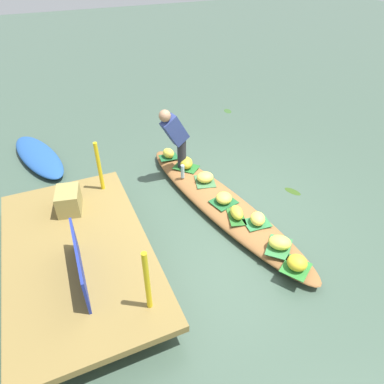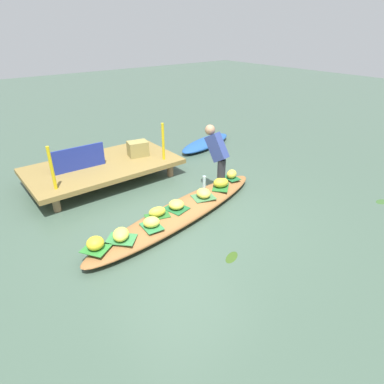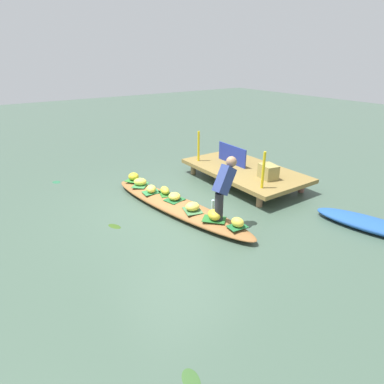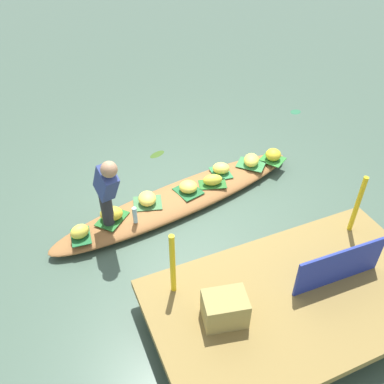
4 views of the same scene
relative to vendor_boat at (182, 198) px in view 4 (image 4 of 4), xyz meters
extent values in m
plane|color=#3E5545|center=(0.00, 0.00, -0.10)|extent=(40.00, 40.00, 0.00)
cube|color=olive|center=(-0.41, 2.32, 0.23)|extent=(3.20, 1.80, 0.10)
cylinder|color=olive|center=(-1.69, 1.60, 0.04)|extent=(0.14, 0.14, 0.29)
cylinder|color=#8D694A|center=(0.87, 1.60, 0.04)|extent=(0.14, 0.14, 0.29)
ellipsoid|color=#905E32|center=(0.00, 0.00, 0.00)|extent=(4.15, 1.46, 0.21)
cube|color=#3F7242|center=(0.54, 0.03, 0.11)|extent=(0.48, 0.42, 0.01)
ellipsoid|color=#F6D851|center=(0.54, 0.03, 0.19)|extent=(0.30, 0.33, 0.17)
cube|color=#2D7C2F|center=(-1.69, -0.21, 0.11)|extent=(0.47, 0.48, 0.01)
ellipsoid|color=gold|center=(-1.69, -0.21, 0.20)|extent=(0.36, 0.36, 0.19)
cube|color=#246728|center=(1.09, 0.15, 0.11)|extent=(0.52, 0.51, 0.01)
ellipsoid|color=gold|center=(1.09, 0.15, 0.20)|extent=(0.36, 0.31, 0.19)
cube|color=#2D7740|center=(-0.75, -0.22, 0.11)|extent=(0.31, 0.39, 0.01)
ellipsoid|color=#F5E155|center=(-0.75, -0.22, 0.19)|extent=(0.33, 0.31, 0.17)
cube|color=#1C6131|center=(1.56, 0.32, 0.11)|extent=(0.28, 0.37, 0.01)
ellipsoid|color=yellow|center=(1.56, 0.32, 0.20)|extent=(0.29, 0.25, 0.18)
cube|color=#1E5E2E|center=(-0.10, 0.01, 0.11)|extent=(0.41, 0.45, 0.01)
ellipsoid|color=#E8D24B|center=(-0.10, 0.01, 0.19)|extent=(0.36, 0.36, 0.16)
cube|color=#286626|center=(-0.50, 0.00, 0.11)|extent=(0.46, 0.35, 0.01)
ellipsoid|color=yellow|center=(-0.50, 0.00, 0.19)|extent=(0.33, 0.24, 0.17)
cube|color=#347A40|center=(-1.30, -0.22, 0.11)|extent=(0.52, 0.52, 0.01)
ellipsoid|color=#E9E44F|center=(-1.30, -0.22, 0.19)|extent=(0.37, 0.39, 0.17)
cylinder|color=#28282D|center=(1.15, 0.21, 0.38)|extent=(0.16, 0.16, 0.55)
cube|color=navy|center=(1.12, 0.34, 0.88)|extent=(0.27, 0.53, 0.59)
sphere|color=#9E7556|center=(1.09, 0.52, 1.19)|extent=(0.20, 0.20, 0.20)
cylinder|color=#A6C9D4|center=(0.81, 0.34, 0.23)|extent=(0.06, 0.06, 0.25)
cube|color=navy|center=(-0.91, 2.32, 0.53)|extent=(1.09, 0.06, 0.49)
cylinder|color=gold|center=(-1.61, 1.72, 0.70)|extent=(0.06, 0.06, 0.83)
cylinder|color=gold|center=(0.79, 1.72, 0.70)|extent=(0.06, 0.06, 0.83)
cube|color=olive|center=(0.45, 2.27, 0.45)|extent=(0.50, 0.41, 0.34)
ellipsoid|color=#24613E|center=(-3.22, -1.74, -0.10)|extent=(0.29, 0.26, 0.01)
ellipsoid|color=#304E18|center=(-0.10, -1.39, -0.10)|extent=(0.34, 0.26, 0.01)
camera|label=1|loc=(-3.94, 2.24, 3.58)|focal=32.79mm
camera|label=2|loc=(-2.96, -4.08, 3.01)|focal=30.54mm
camera|label=3|loc=(5.33, -3.29, 3.00)|focal=30.15mm
camera|label=4|loc=(1.73, 4.42, 3.98)|focal=38.78mm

